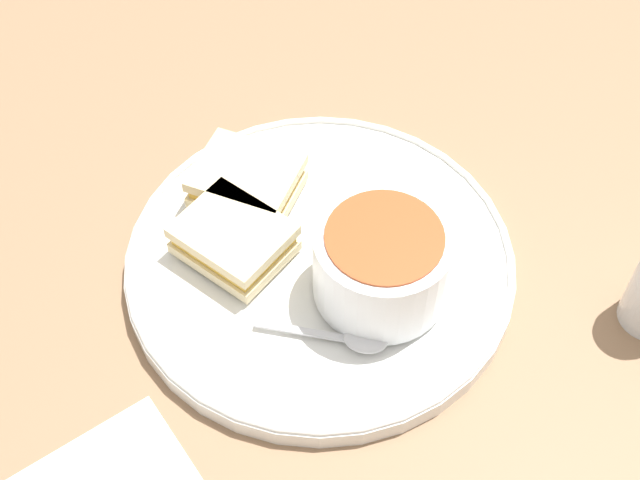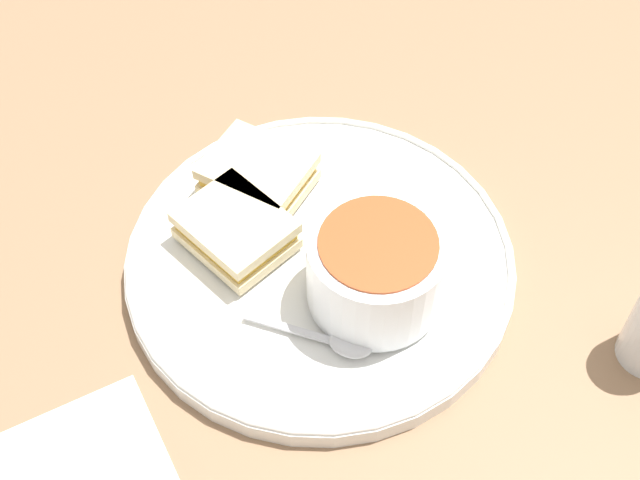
% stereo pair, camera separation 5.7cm
% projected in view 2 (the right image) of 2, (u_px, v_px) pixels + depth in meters
% --- Properties ---
extents(ground_plane, '(2.40, 2.40, 0.00)m').
position_uv_depth(ground_plane, '(320.00, 269.00, 0.75)').
color(ground_plane, '#8E6B4C').
extents(plate, '(0.32, 0.32, 0.02)m').
position_uv_depth(plate, '(320.00, 261.00, 0.74)').
color(plate, white).
rests_on(plate, ground_plane).
extents(soup_bowl, '(0.11, 0.11, 0.07)m').
position_uv_depth(soup_bowl, '(376.00, 269.00, 0.68)').
color(soup_bowl, white).
rests_on(soup_bowl, plate).
extents(spoon, '(0.09, 0.07, 0.01)m').
position_uv_depth(spoon, '(341.00, 342.00, 0.68)').
color(spoon, silver).
rests_on(spoon, plate).
extents(sandwich_half_near, '(0.11, 0.11, 0.03)m').
position_uv_depth(sandwich_half_near, '(258.00, 174.00, 0.76)').
color(sandwich_half_near, beige).
rests_on(sandwich_half_near, plate).
extents(sandwich_half_far, '(0.10, 0.11, 0.03)m').
position_uv_depth(sandwich_half_far, '(236.00, 230.00, 0.73)').
color(sandwich_half_far, beige).
rests_on(sandwich_half_far, plate).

